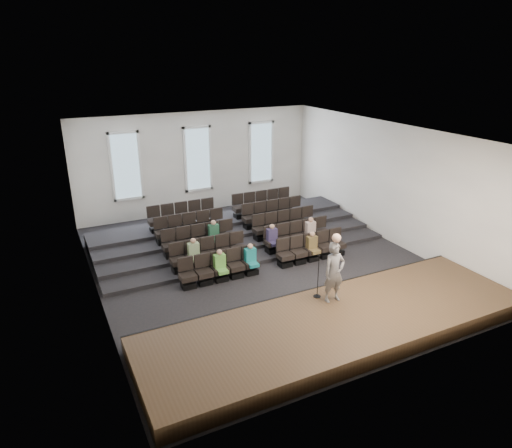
{
  "coord_description": "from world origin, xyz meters",
  "views": [
    {
      "loc": [
        -7.2,
        -14.22,
        7.68
      ],
      "look_at": [
        0.03,
        0.5,
        1.45
      ],
      "focal_mm": 32.0,
      "sensor_mm": 36.0,
      "label": 1
    }
  ],
  "objects": [
    {
      "name": "seating_rows",
      "position": [
        -0.0,
        1.54,
        0.68
      ],
      "size": [
        6.8,
        4.7,
        1.67
      ],
      "color": "black",
      "rests_on": "ground"
    },
    {
      "name": "wall_back",
      "position": [
        0.0,
        7.02,
        2.5
      ],
      "size": [
        12.0,
        0.04,
        5.0
      ],
      "primitive_type": "cube",
      "color": "white",
      "rests_on": "ground"
    },
    {
      "name": "mic_stand",
      "position": [
        0.03,
        -3.83,
        0.93
      ],
      "size": [
        0.24,
        0.24,
        1.43
      ],
      "color": "black",
      "rests_on": "stage"
    },
    {
      "name": "audience",
      "position": [
        -0.19,
        0.15,
        0.79
      ],
      "size": [
        5.45,
        2.64,
        1.1
      ],
      "color": "#67B347",
      "rests_on": "seating_rows"
    },
    {
      "name": "wall_front",
      "position": [
        0.0,
        -7.02,
        2.5
      ],
      "size": [
        12.0,
        0.04,
        5.0
      ],
      "primitive_type": "cube",
      "color": "white",
      "rests_on": "ground"
    },
    {
      "name": "speaker",
      "position": [
        0.34,
        -4.21,
        1.45
      ],
      "size": [
        0.7,
        0.47,
        1.91
      ],
      "primitive_type": "imported",
      "rotation": [
        0.0,
        0.0,
        -0.01
      ],
      "color": "#64615F",
      "rests_on": "stage"
    },
    {
      "name": "wall_left",
      "position": [
        -6.02,
        0.0,
        2.5
      ],
      "size": [
        0.04,
        14.0,
        5.0
      ],
      "primitive_type": "cube",
      "color": "white",
      "rests_on": "ground"
    },
    {
      "name": "stage_lip",
      "position": [
        0.0,
        -3.33,
        0.25
      ],
      "size": [
        11.8,
        0.06,
        0.52
      ],
      "primitive_type": "cube",
      "color": "black",
      "rests_on": "ground"
    },
    {
      "name": "ground",
      "position": [
        0.0,
        0.0,
        0.0
      ],
      "size": [
        14.0,
        14.0,
        0.0
      ],
      "primitive_type": "plane",
      "color": "black",
      "rests_on": "ground"
    },
    {
      "name": "windows",
      "position": [
        0.0,
        6.95,
        2.7
      ],
      "size": [
        8.44,
        0.1,
        3.24
      ],
      "color": "white",
      "rests_on": "wall_back"
    },
    {
      "name": "stage",
      "position": [
        0.0,
        -5.1,
        0.25
      ],
      "size": [
        11.8,
        3.6,
        0.5
      ],
      "primitive_type": "cube",
      "color": "#44301D",
      "rests_on": "ground"
    },
    {
      "name": "wall_right",
      "position": [
        6.02,
        0.0,
        2.5
      ],
      "size": [
        0.04,
        14.0,
        5.0
      ],
      "primitive_type": "cube",
      "color": "white",
      "rests_on": "ground"
    },
    {
      "name": "ceiling",
      "position": [
        0.0,
        0.0,
        5.01
      ],
      "size": [
        12.0,
        14.0,
        0.02
      ],
      "primitive_type": "cube",
      "color": "white",
      "rests_on": "ground"
    },
    {
      "name": "risers",
      "position": [
        0.0,
        3.17,
        0.2
      ],
      "size": [
        11.8,
        4.8,
        0.6
      ],
      "color": "black",
      "rests_on": "ground"
    }
  ]
}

